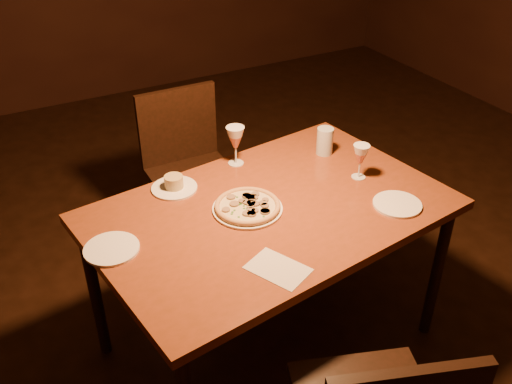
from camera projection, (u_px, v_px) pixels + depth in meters
name	position (u px, v px, depth m)	size (l,w,h in m)	color
floor	(314.00, 341.00, 2.82)	(7.00, 7.00, 0.00)	black
dining_table	(270.00, 221.00, 2.44)	(1.60, 1.14, 0.79)	brown
chair_far	(189.00, 166.00, 3.21)	(0.46, 0.46, 0.95)	black
pizza_plate	(247.00, 206.00, 2.38)	(0.30, 0.30, 0.03)	white
ramekin_saucer	(174.00, 185.00, 2.51)	(0.20, 0.20, 0.06)	white
wine_glass_far	(236.00, 146.00, 2.66)	(0.09, 0.09, 0.19)	#C96B54
wine_glass_right	(360.00, 162.00, 2.56)	(0.07, 0.07, 0.17)	#C96B54
water_tumbler	(325.00, 141.00, 2.76)	(0.08, 0.08, 0.13)	silver
side_plate_left	(112.00, 249.00, 2.16)	(0.21, 0.21, 0.01)	white
side_plate_near	(397.00, 204.00, 2.41)	(0.21, 0.21, 0.01)	white
menu_card	(278.00, 269.00, 2.07)	(0.15, 0.22, 0.00)	beige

